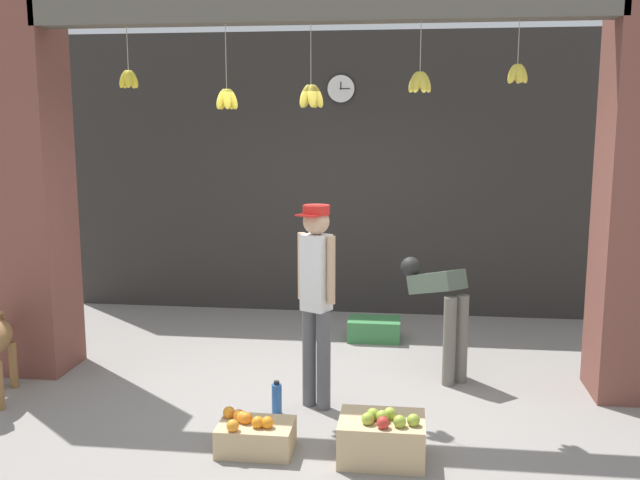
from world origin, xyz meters
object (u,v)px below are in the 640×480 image
(shopkeeper, at_px, (316,291))
(fruit_crate_apples, at_px, (382,438))
(worker_stooping, at_px, (440,303))
(fruit_crate_oranges, at_px, (255,435))
(water_bottle, at_px, (277,399))
(wall_clock, at_px, (341,89))
(produce_box_green, at_px, (374,329))

(shopkeeper, bearing_deg, fruit_crate_apples, 151.45)
(worker_stooping, bearing_deg, fruit_crate_oranges, -167.56)
(fruit_crate_apples, bearing_deg, fruit_crate_oranges, 178.94)
(worker_stooping, xyz_separation_m, fruit_crate_oranges, (-1.32, -1.65, -0.56))
(water_bottle, distance_m, wall_clock, 3.95)
(shopkeeper, height_order, fruit_crate_oranges, shopkeeper)
(produce_box_green, bearing_deg, fruit_crate_apples, -86.09)
(shopkeeper, xyz_separation_m, fruit_crate_oranges, (-0.32, -0.82, -0.84))
(produce_box_green, relative_size, wall_clock, 1.67)
(shopkeeper, distance_m, produce_box_green, 2.05)
(fruit_crate_apples, distance_m, water_bottle, 1.07)
(worker_stooping, relative_size, fruit_crate_apples, 1.77)
(fruit_crate_apples, bearing_deg, wall_clock, 99.83)
(fruit_crate_oranges, relative_size, water_bottle, 1.93)
(fruit_crate_apples, bearing_deg, shopkeeper, 123.53)
(fruit_crate_apples, relative_size, produce_box_green, 1.07)
(worker_stooping, relative_size, produce_box_green, 1.89)
(fruit_crate_oranges, bearing_deg, wall_clock, 86.32)
(shopkeeper, height_order, produce_box_green, shopkeeper)
(fruit_crate_oranges, xyz_separation_m, wall_clock, (0.24, 3.69, 2.51))
(wall_clock, bearing_deg, produce_box_green, -66.04)
(fruit_crate_oranges, height_order, wall_clock, wall_clock)
(fruit_crate_apples, distance_m, produce_box_green, 2.68)
(fruit_crate_apples, bearing_deg, worker_stooping, 75.12)
(fruit_crate_oranges, xyz_separation_m, produce_box_green, (0.70, 2.66, -0.00))
(worker_stooping, bearing_deg, fruit_crate_apples, -143.67)
(shopkeeper, height_order, worker_stooping, shopkeeper)
(shopkeeper, relative_size, wall_clock, 5.01)
(produce_box_green, bearing_deg, shopkeeper, -101.48)
(shopkeeper, bearing_deg, worker_stooping, -112.51)
(wall_clock, bearing_deg, shopkeeper, -88.26)
(produce_box_green, bearing_deg, fruit_crate_oranges, -104.70)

